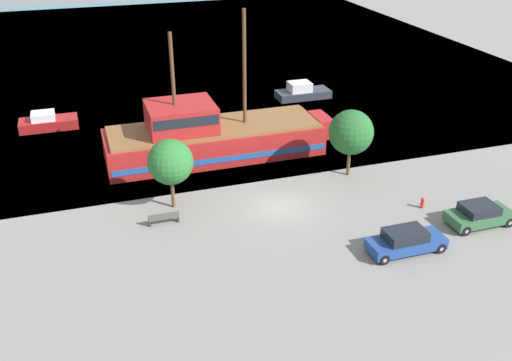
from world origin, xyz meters
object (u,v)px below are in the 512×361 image
Objects in this scene: parked_car_curb_front at (479,215)px; parked_car_curb_mid at (406,241)px; fire_hydrant at (422,202)px; moored_boat_outer at (302,92)px; bench_promenade_east at (164,218)px; pirate_ship at (211,136)px; moored_boat_dockside at (48,122)px.

parked_car_curb_front is 6.23m from parked_car_curb_mid.
fire_hydrant is (-2.24, 2.94, -0.30)m from parked_car_curb_front.
parked_car_curb_mid is at bearing -99.67° from moored_boat_outer.
fire_hydrant is 17.22m from bench_promenade_east.
moored_boat_outer is at bearing 87.84° from fire_hydrant.
pirate_ship is 10.93m from bench_promenade_east.
parked_car_curb_front is 3.71m from fire_hydrant.
moored_boat_outer is 1.32× the size of parked_car_curb_front.
moored_boat_dockside is at bearing 135.41° from parked_car_curb_front.
pirate_ship is 24.08× the size of fire_hydrant.
moored_boat_dockside is 33.13m from fire_hydrant.
moored_boat_dockside is (-12.51, 10.21, -1.07)m from pirate_ship.
moored_boat_dockside is 0.91× the size of moored_boat_outer.
parked_car_curb_front is at bearing -87.10° from moored_boat_outer.
bench_promenade_east is (7.06, -19.60, -0.15)m from moored_boat_dockside.
pirate_ship reaches higher than fire_hydrant.
parked_car_curb_mid is at bearing -65.79° from pirate_ship.
parked_car_curb_mid is (-6.10, -1.27, 0.01)m from parked_car_curb_front.
pirate_ship reaches higher than parked_car_curb_mid.
moored_boat_outer is at bearing 41.72° from pirate_ship.
moored_boat_outer reaches higher than bench_promenade_east.
moored_boat_outer is 26.65m from parked_car_curb_front.
pirate_ship is at bearing 59.86° from bench_promenade_east.
moored_boat_dockside reaches higher than parked_car_curb_mid.
bench_promenade_east is (-13.04, 7.50, -0.28)m from parked_car_curb_mid.
fire_hydrant is 0.39× the size of bench_promenade_east.
parked_car_curb_mid is at bearing -132.48° from fire_hydrant.
fire_hydrant is (11.45, -12.67, -1.25)m from pirate_ship.
bench_promenade_east is at bearing -131.11° from moored_boat_outer.
moored_boat_outer is 23.69m from fire_hydrant.
parked_car_curb_mid is 6.09× the size of fire_hydrant.
parked_car_curb_mid is (-4.75, -27.89, 0.11)m from moored_boat_outer.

